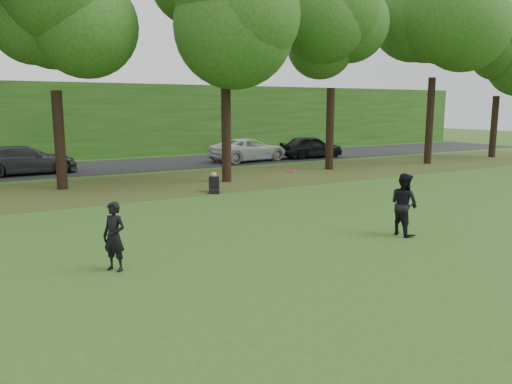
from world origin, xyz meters
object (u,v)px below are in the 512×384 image
frisbee (291,171)px  seated_person (214,185)px  player_right (404,204)px  player_left (114,237)px

frisbee → seated_person: (1.64, 7.93, -1.56)m
player_right → frisbee: (-3.17, 0.82, 1.02)m
player_right → seated_person: player_right is taller
player_left → frisbee: bearing=52.7°
player_right → frisbee: size_ratio=6.13×
frisbee → seated_person: bearing=78.3°
seated_person → player_right: bearing=-56.0°
player_left → player_right: bearing=47.1°
player_right → player_left: bearing=85.1°
player_right → seated_person: size_ratio=2.05×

